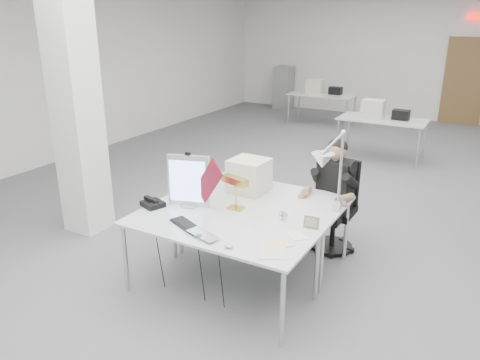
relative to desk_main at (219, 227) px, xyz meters
The scene contains 23 objects.
room_shell 2.80m from the desk_main, 89.21° to the left, with size 10.04×14.04×3.24m.
desk_main is the anchor object (origin of this frame).
desk_second 0.90m from the desk_main, 90.00° to the left, with size 1.80×0.90×0.03m, color silver.
bg_desk_a 5.50m from the desk_main, 87.92° to the left, with size 1.60×0.80×0.03m, color silver.
bg_desk_b 7.91m from the desk_main, 103.16° to the left, with size 1.60×0.80×0.03m, color silver.
filing_cabinet 9.80m from the desk_main, 110.93° to the left, with size 0.45×0.55×1.20m, color gray.
office_chair 1.62m from the desk_main, 66.78° to the left, with size 0.55×0.55×1.12m, color black, non-canonical shape.
seated_person 1.57m from the desk_main, 66.05° to the left, with size 0.44×0.55×0.82m, color black, non-canonical shape.
monitor 0.65m from the desk_main, 153.02° to the left, with size 0.43×0.04×0.54m, color silver.
pennant 0.48m from the desk_main, 137.88° to the left, with size 0.50×0.01×0.21m, color maroon.
keyboard 0.30m from the desk_main, 145.46° to the right, with size 0.41×0.14×0.02m, color black.
laptop 0.32m from the desk_main, 92.39° to the right, with size 0.33×0.22×0.03m, color silver.
mouse 0.46m from the desk_main, 47.95° to the right, with size 0.08×0.05×0.03m, color #B9B9BE.
bankers_lamp 0.47m from the desk_main, 98.12° to the left, with size 0.33×0.13×0.38m, color gold, non-canonical shape.
desk_phone 0.83m from the desk_main, behind, with size 0.21×0.19×0.05m, color black.
picture_frame_left 0.73m from the desk_main, 147.28° to the left, with size 0.15×0.01×0.12m, color #A68E47.
picture_frame_right 0.86m from the desk_main, 25.93° to the left, with size 0.14×0.01×0.11m, color #9C7443.
desk_clock 0.63m from the desk_main, 41.80° to the left, with size 0.09×0.09×0.03m, color #B0B0B5.
paper_stack_a 0.68m from the desk_main, 16.72° to the right, with size 0.23×0.33×0.01m, color silver.
paper_stack_b 0.65m from the desk_main, ahead, with size 0.16×0.22×0.01m, color #FFDA98.
paper_stack_c 0.73m from the desk_main, 12.03° to the left, with size 0.19×0.13×0.01m, color white.
beige_monitor 0.95m from the desk_main, 100.96° to the left, with size 0.39×0.37×0.37m, color beige.
architect_lamp 1.16m from the desk_main, 36.85° to the left, with size 0.25×0.72×0.93m, color silver, non-canonical shape.
Camera 1 is at (2.12, -5.86, 2.62)m, focal length 35.00 mm.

